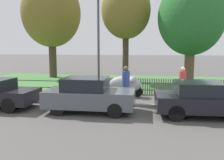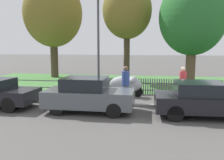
# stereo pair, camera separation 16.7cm
# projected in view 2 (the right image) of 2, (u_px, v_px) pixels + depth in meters

# --- Properties ---
(ground_plane) EXTENTS (120.00, 120.00, 0.00)m
(ground_plane) POSITION_uv_depth(u_px,v_px,m) (201.00, 109.00, 11.26)
(ground_plane) COLOR #565451
(kerb_stone) EXTENTS (32.20, 0.20, 0.12)m
(kerb_stone) POSITION_uv_depth(u_px,v_px,m) (201.00, 108.00, 11.35)
(kerb_stone) COLOR gray
(kerb_stone) RESTS_ON ground
(grass_strip) EXTENTS (32.20, 9.04, 0.01)m
(grass_strip) POSITION_uv_depth(u_px,v_px,m) (181.00, 84.00, 18.64)
(grass_strip) COLOR #477F3D
(grass_strip) RESTS_ON ground
(park_fence) EXTENTS (32.20, 0.05, 0.95)m
(park_fence) POSITION_uv_depth(u_px,v_px,m) (191.00, 88.00, 14.17)
(park_fence) COLOR #4C4C51
(park_fence) RESTS_ON ground
(parked_car_black_saloon) EXTENTS (3.83, 1.78, 1.50)m
(parked_car_black_saloon) POSITION_uv_depth(u_px,v_px,m) (88.00, 95.00, 10.79)
(parked_car_black_saloon) COLOR #51565B
(parked_car_black_saloon) RESTS_ON ground
(parked_car_navy_estate) EXTENTS (3.87, 1.95, 1.42)m
(parked_car_navy_estate) POSITION_uv_depth(u_px,v_px,m) (202.00, 99.00, 10.04)
(parked_car_navy_estate) COLOR black
(parked_car_navy_estate) RESTS_ON ground
(covered_motorcycle) EXTENTS (1.97, 0.96, 1.16)m
(covered_motorcycle) POSITION_uv_depth(u_px,v_px,m) (126.00, 84.00, 14.01)
(covered_motorcycle) COLOR black
(covered_motorcycle) RESTS_ON ground
(tree_nearest_kerb) EXTENTS (5.11, 5.11, 8.56)m
(tree_nearest_kerb) POSITION_uv_depth(u_px,v_px,m) (53.00, 14.00, 21.78)
(tree_nearest_kerb) COLOR #473828
(tree_nearest_kerb) RESTS_ON ground
(tree_behind_motorcycle) EXTENTS (3.74, 3.74, 7.63)m
(tree_behind_motorcycle) POSITION_uv_depth(u_px,v_px,m) (127.00, 11.00, 18.91)
(tree_behind_motorcycle) COLOR #473828
(tree_behind_motorcycle) RESTS_ON ground
(tree_mid_park) EXTENTS (4.57, 4.57, 7.41)m
(tree_mid_park) POSITION_uv_depth(u_px,v_px,m) (193.00, 18.00, 17.11)
(tree_mid_park) COLOR brown
(tree_mid_park) RESTS_ON ground
(pedestrian_near_fence) EXTENTS (0.51, 0.51, 1.87)m
(pedestrian_near_fence) POSITION_uv_depth(u_px,v_px,m) (126.00, 83.00, 12.15)
(pedestrian_near_fence) COLOR slate
(pedestrian_near_fence) RESTS_ON ground
(pedestrian_by_lamp) EXTENTS (0.41, 0.41, 1.77)m
(pedestrian_by_lamp) POSITION_uv_depth(u_px,v_px,m) (183.00, 82.00, 12.89)
(pedestrian_by_lamp) COLOR #2D3351
(pedestrian_by_lamp) RESTS_ON ground
(street_lamp) EXTENTS (0.20, 0.79, 5.26)m
(street_lamp) POSITION_uv_depth(u_px,v_px,m) (98.00, 35.00, 11.93)
(street_lamp) COLOR #47474C
(street_lamp) RESTS_ON ground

